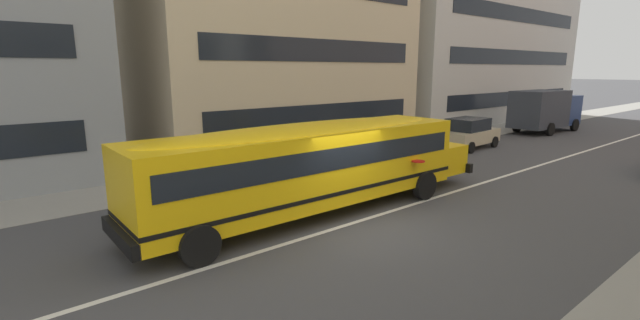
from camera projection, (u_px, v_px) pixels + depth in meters
name	position (u px, v px, depth m)	size (l,w,h in m)	color
ground_plane	(351.00, 224.00, 12.03)	(400.00, 400.00, 0.00)	#424244
sidewalk_far	(228.00, 175.00, 17.46)	(120.00, 3.00, 0.01)	gray
lane_centreline	(351.00, 223.00, 12.03)	(110.00, 0.16, 0.01)	silver
school_bus	(315.00, 161.00, 12.58)	(12.06, 2.92, 2.69)	yellow
parked_car_beige_by_lamppost	(468.00, 133.00, 23.30)	(3.99, 2.06, 1.64)	#C1B28E
box_truck	(545.00, 109.00, 29.23)	(6.11, 2.62, 2.82)	navy
apartment_block_far_right	(464.00, 21.00, 37.17)	(21.95, 10.09, 16.50)	#B7B7B2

